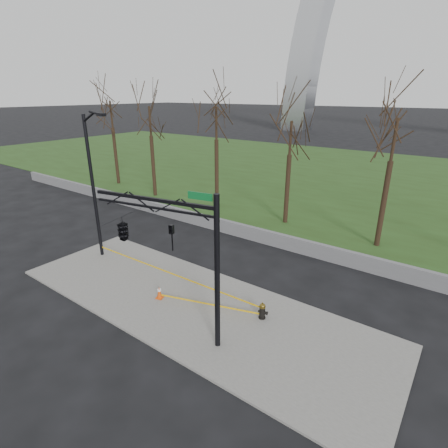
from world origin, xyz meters
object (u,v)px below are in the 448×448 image
Objects in this scene: fire_hydrant at (262,311)px; traffic_cone at (159,292)px; street_light at (94,178)px; traffic_signal_mast at (139,232)px.

fire_hydrant is 1.25× the size of traffic_cone.
street_light is 1.37× the size of traffic_signal_mast.
traffic_cone is (-4.62, -1.47, -0.04)m from fire_hydrant.
traffic_signal_mast reaches higher than fire_hydrant.
street_light is at bearing 178.22° from fire_hydrant.
traffic_signal_mast is (0.93, -1.59, 3.75)m from traffic_cone.
street_light reaches higher than fire_hydrant.
traffic_signal_mast is (6.83, -2.84, -0.55)m from street_light.
traffic_signal_mast is at bearing -143.31° from fire_hydrant.
traffic_signal_mast is at bearing -12.92° from street_light.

